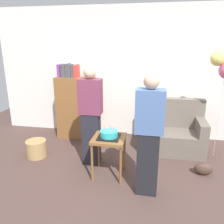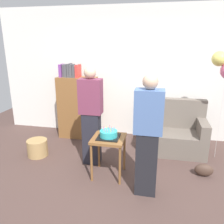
% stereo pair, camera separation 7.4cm
% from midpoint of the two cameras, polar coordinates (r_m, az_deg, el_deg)
% --- Properties ---
extents(ground_plane, '(8.00, 8.00, 0.00)m').
position_cam_midpoint_polar(ground_plane, '(3.43, 0.83, -18.19)').
color(ground_plane, '#4C3833').
extents(wall_back, '(6.00, 0.10, 2.70)m').
position_cam_midpoint_polar(wall_back, '(4.88, 5.07, 9.56)').
color(wall_back, silver).
rests_on(wall_back, ground_plane).
extents(couch, '(1.10, 0.70, 0.96)m').
position_cam_midpoint_polar(couch, '(4.47, 14.70, -5.07)').
color(couch, '#6B6056').
rests_on(couch, ground_plane).
extents(bookshelf, '(0.80, 0.36, 1.57)m').
position_cam_midpoint_polar(bookshelf, '(4.87, -9.39, 1.44)').
color(bookshelf, brown).
rests_on(bookshelf, ground_plane).
extents(side_table, '(0.48, 0.48, 0.63)m').
position_cam_midpoint_polar(side_table, '(3.43, -1.40, -7.90)').
color(side_table, brown).
rests_on(side_table, ground_plane).
extents(birthday_cake, '(0.32, 0.32, 0.17)m').
position_cam_midpoint_polar(birthday_cake, '(3.37, -1.42, -5.61)').
color(birthday_cake, black).
rests_on(birthday_cake, side_table).
extents(person_blowing_candles, '(0.36, 0.22, 1.63)m').
position_cam_midpoint_polar(person_blowing_candles, '(3.71, -5.89, -1.08)').
color(person_blowing_candles, '#23232D').
rests_on(person_blowing_candles, ground_plane).
extents(person_holding_cake, '(0.36, 0.22, 1.63)m').
position_cam_midpoint_polar(person_holding_cake, '(2.96, 8.48, -5.96)').
color(person_holding_cake, black).
rests_on(person_holding_cake, ground_plane).
extents(wicker_basket, '(0.36, 0.36, 0.30)m').
position_cam_midpoint_polar(wicker_basket, '(4.37, -18.86, -8.66)').
color(wicker_basket, '#A88451').
rests_on(wicker_basket, ground_plane).
extents(handbag, '(0.28, 0.14, 0.20)m').
position_cam_midpoint_polar(handbag, '(3.89, 21.43, -13.13)').
color(handbag, '#473328').
rests_on(handbag, ground_plane).
extents(balloon_bunch, '(0.44, 0.30, 1.85)m').
position_cam_midpoint_polar(balloon_bunch, '(4.14, 25.89, 10.29)').
color(balloon_bunch, silver).
rests_on(balloon_bunch, ground_plane).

